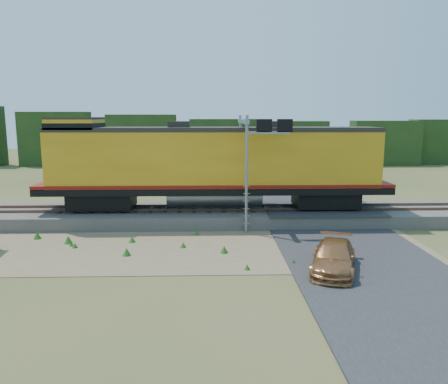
{
  "coord_description": "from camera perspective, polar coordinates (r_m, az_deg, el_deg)",
  "views": [
    {
      "loc": [
        0.14,
        -20.71,
        6.5
      ],
      "look_at": [
        0.85,
        3.0,
        2.4
      ],
      "focal_mm": 35.0,
      "sensor_mm": 36.0,
      "label": 1
    }
  ],
  "objects": [
    {
      "name": "tree_line_north",
      "position": [
        58.81,
        -1.86,
        6.46
      ],
      "size": [
        130.0,
        3.0,
        6.5
      ],
      "color": "#1D3814",
      "rests_on": "ground"
    },
    {
      "name": "road",
      "position": [
        23.42,
        15.49,
        -6.45
      ],
      "size": [
        7.0,
        66.0,
        0.86
      ],
      "color": "#38383A",
      "rests_on": "ground"
    },
    {
      "name": "signal_gantry",
      "position": [
        26.21,
        3.33,
        6.45
      ],
      "size": [
        2.61,
        6.2,
        6.59
      ],
      "color": "gray",
      "rests_on": "ground"
    },
    {
      "name": "ballast",
      "position": [
        27.4,
        -1.97,
        -3.06
      ],
      "size": [
        70.0,
        5.0,
        0.8
      ],
      "primitive_type": "cube",
      "color": "slate",
      "rests_on": "ground"
    },
    {
      "name": "weed_clumps",
      "position": [
        22.11,
        -11.21,
        -7.49
      ],
      "size": [
        15.0,
        6.2,
        0.56
      ],
      "primitive_type": null,
      "color": "#29641C",
      "rests_on": "ground"
    },
    {
      "name": "car",
      "position": [
        19.29,
        14.14,
        -8.26
      ],
      "size": [
        2.99,
        4.58,
        1.23
      ],
      "primitive_type": "imported",
      "rotation": [
        0.0,
        0.0,
        -0.32
      ],
      "color": "#AD7040",
      "rests_on": "ground"
    },
    {
      "name": "rails",
      "position": [
        27.3,
        -1.97,
        -2.08
      ],
      "size": [
        70.0,
        1.54,
        0.16
      ],
      "color": "brown",
      "rests_on": "ballast"
    },
    {
      "name": "ground",
      "position": [
        21.71,
        -2.03,
        -7.62
      ],
      "size": [
        140.0,
        140.0,
        0.0
      ],
      "primitive_type": "plane",
      "color": "#475123",
      "rests_on": "ground"
    },
    {
      "name": "locomotive",
      "position": [
        26.86,
        -1.91,
        3.78
      ],
      "size": [
        21.38,
        3.26,
        5.52
      ],
      "color": "black",
      "rests_on": "rails"
    },
    {
      "name": "dirt_shoulder",
      "position": [
        22.29,
        -7.21,
        -7.19
      ],
      "size": [
        26.0,
        8.0,
        0.03
      ],
      "primitive_type": "cube",
      "color": "#8C7754",
      "rests_on": "ground"
    }
  ]
}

